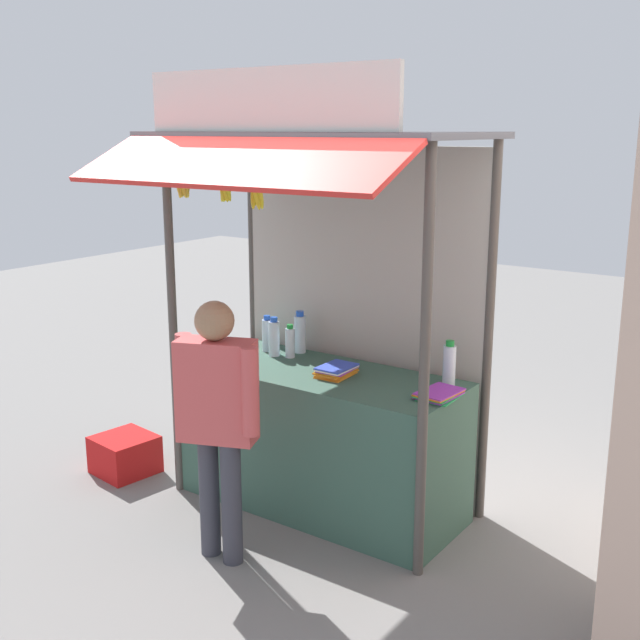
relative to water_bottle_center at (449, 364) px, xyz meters
name	(u,v)px	position (x,y,z in m)	size (l,w,h in m)	color
ground_plane	(320,504)	(-0.82, -0.23, -1.09)	(20.00, 20.00, 0.00)	slate
stall_counter	(320,439)	(-0.82, -0.23, -0.61)	(1.93, 0.76, 0.96)	#385B4C
stall_structure	(330,254)	(-0.82, -0.12, 0.63)	(2.13, 1.59, 2.85)	#4C4742
water_bottle_center	(449,364)	(0.00, 0.00, 0.00)	(0.08, 0.08, 0.29)	silver
water_bottle_front_right	(300,333)	(-1.20, 0.06, 0.01)	(0.08, 0.08, 0.30)	silver
water_bottle_right	(290,342)	(-1.18, -0.09, -0.02)	(0.07, 0.07, 0.24)	silver
water_bottle_rear_center	(267,334)	(-1.41, -0.05, -0.01)	(0.07, 0.07, 0.26)	silver
water_bottle_front_left	(274,338)	(-1.30, -0.12, 0.00)	(0.08, 0.08, 0.28)	silver
magazine_stack_back_right	(336,370)	(-0.68, -0.24, -0.10)	(0.22, 0.28, 0.07)	orange
magazine_stack_left	(439,394)	(0.06, -0.25, -0.11)	(0.23, 0.31, 0.04)	green
banana_bunch_inner_right	(183,184)	(-1.53, -0.71, 1.09)	(0.11, 0.11, 0.28)	#332D23
banana_bunch_rightmost	(257,195)	(-0.93, -0.71, 1.05)	(0.09, 0.10, 0.31)	#332D23
banana_bunch_leftmost	(225,189)	(-1.18, -0.71, 1.07)	(0.08, 0.08, 0.28)	#332D23
vendor_person	(217,408)	(-0.91, -1.13, -0.14)	(0.60, 0.34, 1.58)	#383842
plastic_crate	(125,454)	(-2.32, -0.65, -0.95)	(0.40, 0.40, 0.28)	red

